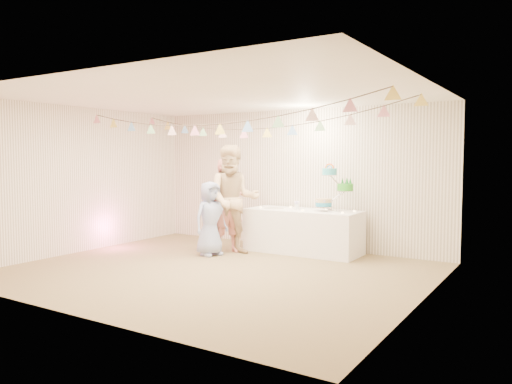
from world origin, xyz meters
The scene contains 24 objects.
floor centered at (0.00, 0.00, 0.00)m, with size 6.00×6.00×0.00m, color olive.
ceiling centered at (0.00, 0.00, 2.60)m, with size 6.00×6.00×0.00m, color white.
back_wall centered at (0.00, 2.50, 1.30)m, with size 6.00×6.00×0.00m, color white.
front_wall centered at (0.00, -2.50, 1.30)m, with size 6.00×6.00×0.00m, color white.
left_wall centered at (-3.00, 0.00, 1.30)m, with size 5.00×5.00×0.00m, color white.
right_wall centered at (3.00, 0.00, 1.30)m, with size 5.00×5.00×0.00m, color white.
table centered at (0.44, 2.01, 0.38)m, with size 2.05×0.82×0.77m, color white.
cake_stand centered at (0.99, 2.06, 1.13)m, with size 0.69×0.40×0.77m, color silver, non-canonical shape.
cake_bottom centered at (0.84, 2.00, 0.84)m, with size 0.31×0.31×0.15m, color teal, non-canonical shape.
cake_middle centered at (1.17, 2.15, 1.11)m, with size 0.27×0.27×0.22m, color green, non-canonical shape.
cake_top_tier centered at (0.93, 2.03, 1.38)m, with size 0.25×0.25×0.19m, color #40BECB, non-canonical shape.
platter centered at (-0.14, 1.96, 0.76)m, with size 0.38×0.38×0.02m, color white.
posy centered at (0.28, 2.06, 0.82)m, with size 0.13×0.13×0.15m, color white, non-canonical shape.
person_adult_a centered at (-0.72, 1.30, 0.85)m, with size 0.62×0.40×1.69m, color #C37266.
person_adult_b centered at (-0.55, 1.25, 0.96)m, with size 0.93×0.73×1.92m, color #D6B383.
person_child centered at (-0.81, 0.93, 0.64)m, with size 0.63×0.41×1.29m, color #8F9ECA.
bunting_back centered at (0.00, 1.10, 2.35)m, with size 5.60×1.10×0.40m, color pink, non-canonical shape.
bunting_front centered at (0.00, -0.20, 2.32)m, with size 5.60×0.90×0.36m, color #72A5E5, non-canonical shape.
tealight_0 centered at (-0.36, 1.86, 0.78)m, with size 0.04×0.04×0.03m, color #FFD88C.
tealight_1 centered at (0.09, 2.19, 0.78)m, with size 0.04×0.04×0.03m, color #FFD88C.
tealight_2 centered at (0.54, 1.79, 0.78)m, with size 0.04×0.04×0.03m, color #FFD88C.
tealight_3 centered at (0.79, 2.23, 0.78)m, with size 0.04×0.04×0.03m, color #FFD88C.
tealight_4 centered at (1.26, 1.83, 0.78)m, with size 0.04×0.04×0.03m, color #FFD88C.
tealight_5 centered at (1.34, 2.16, 0.78)m, with size 0.04×0.04×0.03m, color #FFD88C.
Camera 1 is at (4.41, -5.92, 1.71)m, focal length 35.00 mm.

